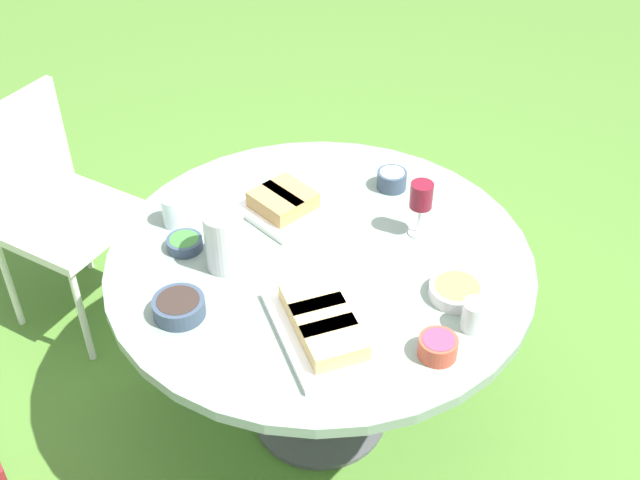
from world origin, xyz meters
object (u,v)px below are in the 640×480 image
chair_near_left (49,198)px  wine_glass (421,198)px  water_pitcher (225,241)px  dining_table (320,282)px

chair_near_left → wine_glass: bearing=-52.7°
chair_near_left → water_pitcher: size_ratio=4.89×
chair_near_left → wine_glass: size_ratio=4.87×
dining_table → wine_glass: size_ratio=6.89×
chair_near_left → water_pitcher: bearing=-73.2°
dining_table → wine_glass: 0.39m
wine_glass → chair_near_left: bearing=127.3°
water_pitcher → dining_table: bearing=-24.1°
water_pitcher → wine_glass: bearing=-18.2°
dining_table → chair_near_left: bearing=117.2°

